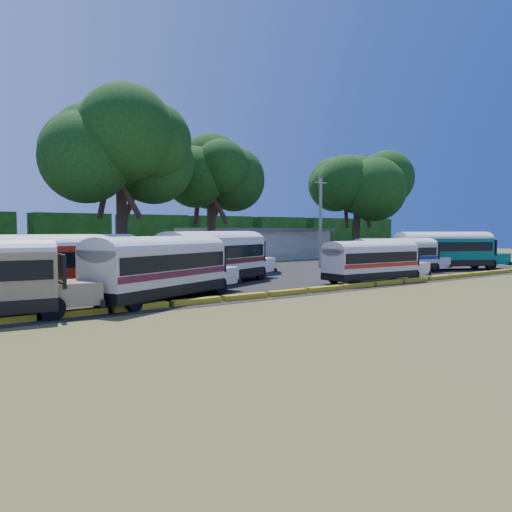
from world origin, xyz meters
TOP-DOWN VIEW (x-y plane):
  - ground at (0.00, 0.00)m, footprint 160.00×160.00m
  - asphalt_strip at (1.00, 12.00)m, footprint 64.00×24.00m
  - curb at (-0.00, 1.00)m, footprint 53.70×0.45m
  - terminal_building at (18.00, 30.00)m, footprint 19.00×9.00m
  - treeline_backdrop at (0.00, 48.00)m, footprint 130.00×4.00m
  - bus_red at (-12.42, 7.31)m, footprint 10.89×3.49m
  - bus_cream_west at (-8.42, 3.06)m, footprint 10.60×6.52m
  - bus_cream_east at (-1.78, 8.35)m, footprint 11.40×6.75m
  - bus_white_red at (7.82, 2.60)m, footprint 9.22×2.68m
  - bus_white_blue at (15.98, 6.80)m, footprint 9.46×4.46m
  - bus_teal at (22.27, 6.04)m, footprint 11.05×6.87m
  - tree_west at (-5.58, 15.65)m, footprint 10.09×10.09m
  - tree_center at (4.47, 19.06)m, footprint 8.07×8.07m
  - tree_east at (25.49, 20.02)m, footprint 9.48×9.48m
  - utility_pole at (14.48, 14.86)m, footprint 1.60×0.30m

SIDE VIEW (x-z plane):
  - ground at x=0.00m, z-range 0.00..0.00m
  - asphalt_strip at x=1.00m, z-range 0.00..0.02m
  - curb at x=0.00m, z-range 0.00..0.30m
  - bus_white_red at x=7.82m, z-range 0.20..3.20m
  - bus_white_blue at x=15.98m, z-range 0.20..3.22m
  - bus_cream_west at x=-8.42m, z-range 0.22..3.66m
  - bus_red at x=-12.42m, z-range 0.26..3.78m
  - terminal_building at x=18.00m, z-range 0.03..4.03m
  - bus_teal at x=22.27m, z-range 0.26..3.85m
  - bus_cream_east at x=-1.78m, z-range 0.24..3.92m
  - treeline_backdrop at x=0.00m, z-range 0.00..6.00m
  - utility_pole at x=14.48m, z-range 0.11..8.97m
  - tree_east at x=25.49m, z-range 2.80..15.44m
  - tree_center at x=4.47m, z-range 3.31..16.04m
  - tree_west at x=-5.58m, z-range 3.27..17.31m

